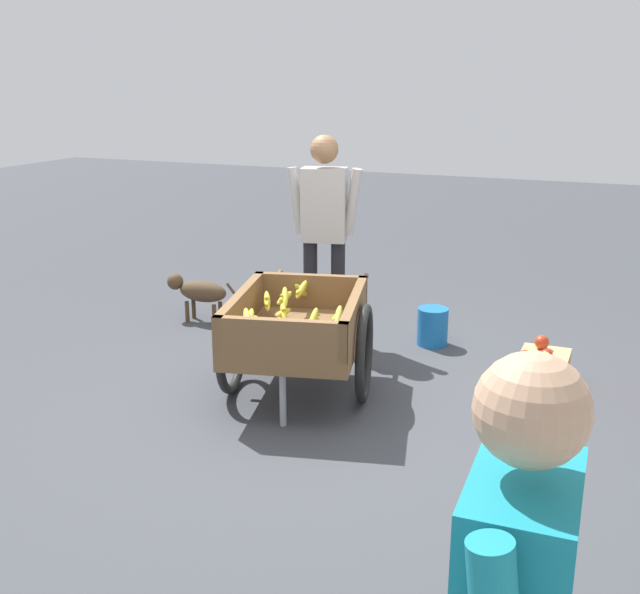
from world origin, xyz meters
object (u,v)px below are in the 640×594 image
Objects in this scene: fruit_cart at (297,332)px; plastic_bucket at (433,326)px; apple_crate at (543,369)px; dog at (199,291)px; vendor_person at (324,220)px.

fruit_cart is 6.02× the size of plastic_bucket.
fruit_cart reaches higher than apple_crate.
dog is 2.28× the size of plastic_bucket.
vendor_person is at bearing -166.37° from fruit_cart.
dog is (0.01, -1.15, -0.69)m from vendor_person.
apple_crate is at bearing 83.40° from dog.
fruit_cart is at bearing -23.53° from plastic_bucket.
dog is 2.01m from plastic_bucket.
vendor_person is at bearing -101.09° from apple_crate.
dog is 1.53× the size of apple_crate.
vendor_person is 5.44× the size of plastic_bucket.
plastic_bucket is (-0.19, 0.84, -0.82)m from vendor_person.
fruit_cart is at bearing 13.63° from vendor_person.
dog reaches higher than apple_crate.
dog is at bearing -89.65° from vendor_person.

